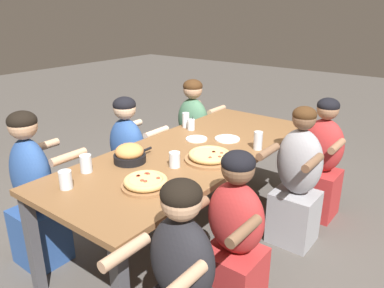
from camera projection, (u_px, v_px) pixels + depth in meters
name	position (u px, v px, depth m)	size (l,w,h in m)	color
ground_plane	(192.00, 235.00, 3.19)	(18.00, 18.00, 0.00)	#514C47
dining_table	(192.00, 158.00, 2.95)	(2.43, 0.96, 0.78)	brown
pizza_board_main	(146.00, 182.00, 2.31)	(0.31, 0.31, 0.06)	#996B42
pizza_board_second	(210.00, 156.00, 2.72)	(0.37, 0.37, 0.06)	#996B42
skillet_bowl	(130.00, 154.00, 2.68)	(0.34, 0.23, 0.14)	black
empty_plate_a	(197.00, 139.00, 3.15)	(0.18, 0.18, 0.02)	white
empty_plate_b	(227.00, 139.00, 3.15)	(0.21, 0.21, 0.02)	white
cocktail_glass_blue	(191.00, 125.00, 3.38)	(0.07, 0.07, 0.12)	silver
drinking_glass_a	(186.00, 121.00, 3.45)	(0.07, 0.07, 0.14)	silver
drinking_glass_b	(175.00, 160.00, 2.60)	(0.08, 0.08, 0.11)	silver
drinking_glass_c	(66.00, 181.00, 2.30)	(0.08, 0.08, 0.12)	silver
drinking_glass_d	(258.00, 141.00, 2.91)	(0.07, 0.07, 0.14)	silver
drinking_glass_e	(86.00, 164.00, 2.52)	(0.08, 0.08, 0.12)	silver
diner_near_right	(321.00, 164.00, 3.35)	(0.51, 0.40, 1.11)	#B22D2D
diner_near_midright	(297.00, 184.00, 2.94)	(0.51, 0.40, 1.15)	#99999E
diner_far_left	(35.00, 197.00, 2.70)	(0.51, 0.40, 1.18)	#2D5193
diner_near_left	(182.00, 288.00, 1.87)	(0.51, 0.40, 1.11)	#232328
diner_near_midleft	(234.00, 243.00, 2.25)	(0.51, 0.40, 1.09)	#B22D2D
diner_far_center	(128.00, 162.00, 3.39)	(0.51, 0.40, 1.11)	#2D5193
diner_far_right	(193.00, 133.00, 4.11)	(0.51, 0.40, 1.12)	#477556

